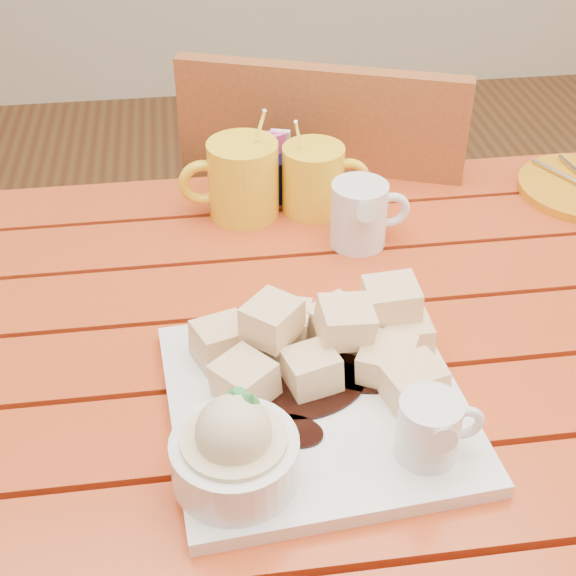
{
  "coord_description": "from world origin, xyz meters",
  "views": [
    {
      "loc": [
        -0.1,
        -0.67,
        1.32
      ],
      "look_at": [
        -0.0,
        0.01,
        0.82
      ],
      "focal_mm": 50.0,
      "sensor_mm": 36.0,
      "label": 1
    }
  ],
  "objects": [
    {
      "name": "dessert_plate",
      "position": [
        -0.0,
        -0.12,
        0.78
      ],
      "size": [
        0.31,
        0.31,
        0.12
      ],
      "rotation": [
        0.0,
        0.0,
        0.08
      ],
      "color": "white",
      "rests_on": "table"
    },
    {
      "name": "sugar_caddy",
      "position": [
        0.02,
        0.34,
        0.78
      ],
      "size": [
        0.09,
        0.09,
        0.09
      ],
      "color": "black",
      "rests_on": "table"
    },
    {
      "name": "table",
      "position": [
        0.0,
        0.0,
        0.64
      ],
      "size": [
        1.2,
        0.79,
        0.75
      ],
      "color": "#A92E15",
      "rests_on": "ground"
    },
    {
      "name": "cream_pitcher",
      "position": [
        0.12,
        0.19,
        0.8
      ],
      "size": [
        0.1,
        0.09,
        0.09
      ],
      "rotation": [
        0.0,
        0.0,
        0.04
      ],
      "color": "white",
      "rests_on": "table"
    },
    {
      "name": "coffee_mug_left",
      "position": [
        -0.03,
        0.28,
        0.8
      ],
      "size": [
        0.13,
        0.09,
        0.16
      ],
      "rotation": [
        0.0,
        0.0,
        0.04
      ],
      "color": "yellow",
      "rests_on": "table"
    },
    {
      "name": "coffee_mug_right",
      "position": [
        0.07,
        0.28,
        0.8
      ],
      "size": [
        0.12,
        0.08,
        0.14
      ],
      "rotation": [
        0.0,
        0.0,
        -0.08
      ],
      "color": "yellow",
      "rests_on": "table"
    },
    {
      "name": "chair_far",
      "position": [
        0.14,
        0.51,
        0.51
      ],
      "size": [
        0.55,
        0.55,
        0.91
      ],
      "rotation": [
        0.0,
        0.0,
        2.78
      ],
      "color": "brown",
      "rests_on": "ground"
    }
  ]
}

